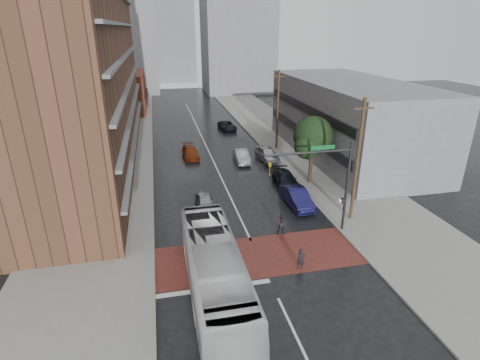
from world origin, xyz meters
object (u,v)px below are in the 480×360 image
car_parked_mid (286,179)px  car_travel_a (205,202)px  car_parked_far (267,154)px  pedestrian_a (301,259)px  pedestrian_b (282,224)px  car_travel_c (190,152)px  car_parked_near (297,198)px  transit_bus (215,272)px  suv_travel (227,126)px  car_travel_b (242,156)px

car_parked_mid → car_travel_a: bearing=-156.6°
car_parked_far → pedestrian_a: bearing=-105.2°
car_parked_far → pedestrian_b: bearing=-107.2°
pedestrian_a → car_travel_c: size_ratio=0.33×
car_parked_near → pedestrian_a: bearing=-110.3°
transit_bus → car_travel_c: bearing=87.7°
car_travel_c → suv_travel: (6.83, 12.11, -0.00)m
car_travel_a → car_travel_c: bearing=90.4°
pedestrian_a → car_travel_a: (-4.96, 10.08, -0.09)m
car_travel_b → car_parked_mid: size_ratio=0.92×
car_travel_c → car_parked_far: car_parked_far is taller
car_travel_b → car_parked_near: bearing=-77.8°
car_parked_near → car_parked_mid: bearing=82.2°
car_parked_near → suv_travel: bearing=90.9°
pedestrian_a → car_parked_near: car_parked_near is taller
pedestrian_a → pedestrian_b: 4.51m
pedestrian_b → car_travel_a: 7.63m
car_travel_c → suv_travel: 13.90m
transit_bus → pedestrian_b: bearing=44.5°
pedestrian_a → car_travel_a: size_ratio=0.39×
transit_bus → car_parked_near: transit_bus is taller
car_travel_b → car_travel_a: bearing=-115.2°
car_travel_b → car_parked_far: 3.09m
car_travel_a → car_parked_far: car_parked_far is taller
pedestrian_a → car_travel_a: bearing=121.9°
car_travel_c → car_parked_mid: 13.78m
suv_travel → car_parked_far: size_ratio=0.97×
transit_bus → car_travel_a: 11.65m
pedestrian_a → car_parked_far: car_parked_far is taller
car_travel_a → car_parked_far: bearing=52.4°
transit_bus → car_parked_mid: transit_bus is taller
pedestrian_b → car_travel_b: (0.65, 16.87, -0.17)m
transit_bus → car_travel_b: 23.84m
transit_bus → car_parked_near: size_ratio=2.57×
pedestrian_a → car_travel_a: 11.24m
transit_bus → car_parked_mid: (9.46, 14.95, -1.03)m
car_travel_a → car_travel_b: (5.85, 11.28, 0.08)m
car_parked_near → car_parked_far: 12.43m
pedestrian_a → car_parked_near: size_ratio=0.30×
pedestrian_b → car_travel_a: (-5.20, 5.58, -0.25)m
pedestrian_a → pedestrian_b: (0.24, 4.50, 0.16)m
car_travel_b → car_parked_near: size_ratio=0.91×
car_travel_a → suv_travel: (6.99, 26.42, 0.00)m
suv_travel → car_parked_far: car_parked_far is taller
car_travel_b → car_travel_c: car_travel_b is taller
suv_travel → car_parked_near: bearing=-93.3°
car_travel_a → car_parked_mid: (8.56, 3.39, 0.04)m
pedestrian_b → car_travel_a: size_ratio=0.47×
pedestrian_a → suv_travel: bearing=92.5°
car_travel_c → car_parked_near: car_parked_near is taller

